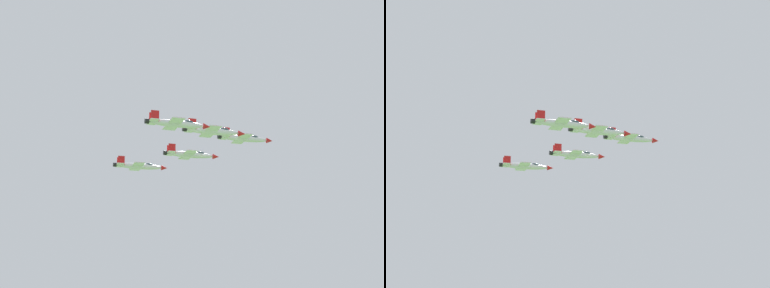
# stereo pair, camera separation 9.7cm
# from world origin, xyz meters

# --- Properties ---
(jet_lead) EXTENTS (10.98, 17.96, 3.77)m
(jet_lead) POSITION_xyz_m (6.33, -24.98, 162.90)
(jet_lead) COLOR white
(jet_left_wingman) EXTENTS (11.20, 18.35, 3.86)m
(jet_left_wingman) POSITION_xyz_m (-6.24, -38.25, 159.83)
(jet_left_wingman) COLOR white
(jet_right_wingman) EXTENTS (11.56, 18.92, 3.98)m
(jet_right_wingman) POSITION_xyz_m (17.40, -39.51, 160.52)
(jet_right_wingman) COLOR white
(jet_left_outer) EXTENTS (11.03, 18.00, 3.78)m
(jet_left_outer) POSITION_xyz_m (-18.80, -51.52, 158.00)
(jet_left_outer) COLOR white
(jet_right_outer) EXTENTS (11.07, 18.19, 3.83)m
(jet_right_outer) POSITION_xyz_m (28.48, -54.05, 157.87)
(jet_right_outer) COLOR white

